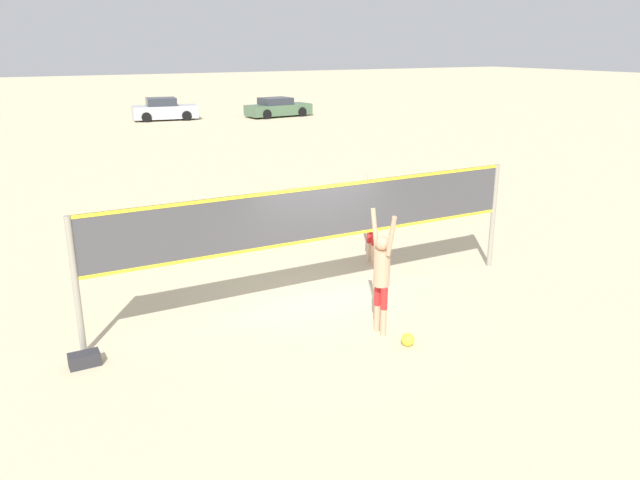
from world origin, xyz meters
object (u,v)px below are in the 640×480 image
at_px(player_blocker, 372,218).
at_px(gear_bag, 84,359).
at_px(player_spiker, 382,271).
at_px(parked_car_near, 278,108).
at_px(parked_car_mid, 164,110).
at_px(volleyball, 408,339).
at_px(volleyball_net, 320,220).

relative_size(player_blocker, gear_bag, 4.36).
distance_m(player_spiker, parked_car_near, 34.58).
height_order(player_spiker, parked_car_mid, player_spiker).
height_order(player_spiker, volleyball, player_spiker).
height_order(volleyball_net, parked_car_near, volleyball_net).
bearing_deg(gear_bag, parked_car_near, 59.98).
distance_m(player_spiker, parked_car_mid, 34.23).
relative_size(volleyball, gear_bag, 0.48).
bearing_deg(parked_car_near, player_blocker, -116.47).
height_order(player_blocker, volleyball, player_blocker).
bearing_deg(gear_bag, volleyball, -21.23).
bearing_deg(gear_bag, player_spiker, -14.86).
bearing_deg(player_spiker, parked_car_near, -22.13).
height_order(volleyball, gear_bag, volleyball).
bearing_deg(volleyball_net, parked_car_mid, 79.82).
bearing_deg(volleyball_net, parked_car_near, 66.33).
bearing_deg(volleyball_net, player_spiker, -80.60).
xyz_separation_m(gear_bag, parked_car_mid, (10.24, 32.52, 0.55)).
xyz_separation_m(player_spiker, parked_car_mid, (5.49, 33.79, -0.50)).
height_order(parked_car_near, parked_car_mid, parked_car_mid).
height_order(volleyball, parked_car_near, parked_car_near).
bearing_deg(parked_car_near, parked_car_mid, 161.50).
bearing_deg(player_blocker, parked_car_mid, 173.30).
distance_m(parked_car_near, parked_car_mid, 7.74).
xyz_separation_m(player_blocker, volleyball, (-1.76, -3.81, -0.97)).
height_order(player_blocker, gear_bag, player_blocker).
bearing_deg(volleyball, volleyball_net, 100.11).
relative_size(volleyball_net, parked_car_mid, 2.04).
bearing_deg(player_blocker, gear_bag, -73.99).
bearing_deg(parked_car_near, player_spiker, -117.50).
bearing_deg(player_blocker, player_spiker, -30.83).
relative_size(volleyball, parked_car_mid, 0.05).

